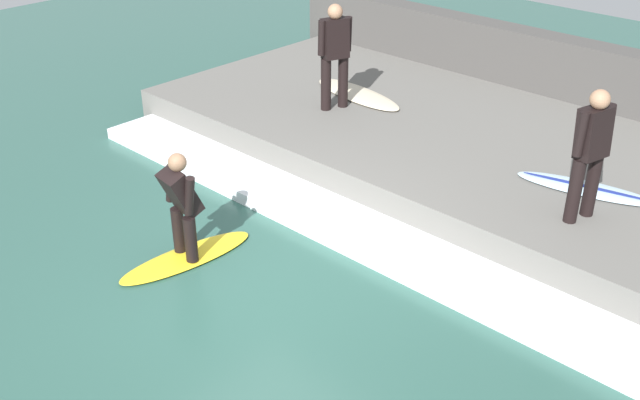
{
  "coord_description": "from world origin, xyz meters",
  "views": [
    {
      "loc": [
        -4.75,
        -5.32,
        4.95
      ],
      "look_at": [
        0.94,
        0.0,
        0.7
      ],
      "focal_mm": 42.0,
      "sensor_mm": 36.0,
      "label": 1
    }
  ],
  "objects_px": {
    "surfer_waiting_near": "(591,149)",
    "surfer_waiting_far": "(335,51)",
    "surfer_riding": "(181,201)",
    "surfboard_waiting_far": "(358,94)",
    "surfboard_waiting_near": "(586,188)",
    "surfboard_riding": "(187,257)"
  },
  "relations": [
    {
      "from": "surfer_riding",
      "to": "surfer_waiting_near",
      "type": "height_order",
      "value": "surfer_waiting_near"
    },
    {
      "from": "surfer_waiting_near",
      "to": "surfer_waiting_far",
      "type": "distance_m",
      "value": 4.51
    },
    {
      "from": "surfer_riding",
      "to": "surfboard_waiting_far",
      "type": "distance_m",
      "value": 4.71
    },
    {
      "from": "surfboard_riding",
      "to": "surfer_waiting_near",
      "type": "distance_m",
      "value": 4.86
    },
    {
      "from": "surfer_riding",
      "to": "surfer_waiting_near",
      "type": "bearing_deg",
      "value": -45.79
    },
    {
      "from": "surfboard_waiting_near",
      "to": "surfer_waiting_far",
      "type": "distance_m",
      "value": 4.32
    },
    {
      "from": "surfer_waiting_near",
      "to": "surfer_waiting_far",
      "type": "height_order",
      "value": "surfer_waiting_far"
    },
    {
      "from": "surfboard_waiting_far",
      "to": "surfboard_riding",
      "type": "bearing_deg",
      "value": -165.2
    },
    {
      "from": "surfboard_waiting_near",
      "to": "surfboard_waiting_far",
      "type": "height_order",
      "value": "surfboard_waiting_near"
    },
    {
      "from": "surfer_riding",
      "to": "surfer_waiting_far",
      "type": "xyz_separation_m",
      "value": [
        3.89,
        1.13,
        0.66
      ]
    },
    {
      "from": "surfer_waiting_near",
      "to": "surfboard_waiting_far",
      "type": "bearing_deg",
      "value": 74.05
    },
    {
      "from": "surfer_waiting_near",
      "to": "surfer_waiting_far",
      "type": "relative_size",
      "value": 0.97
    },
    {
      "from": "surfer_waiting_far",
      "to": "surfboard_waiting_far",
      "type": "distance_m",
      "value": 1.12
    },
    {
      "from": "surfboard_waiting_near",
      "to": "surfer_waiting_far",
      "type": "xyz_separation_m",
      "value": [
        -0.07,
        4.22,
        0.9
      ]
    },
    {
      "from": "surfer_waiting_far",
      "to": "surfboard_waiting_far",
      "type": "bearing_deg",
      "value": 6.58
    },
    {
      "from": "surfboard_riding",
      "to": "surfer_waiting_far",
      "type": "distance_m",
      "value": 4.29
    },
    {
      "from": "surfer_riding",
      "to": "surfer_waiting_near",
      "type": "relative_size",
      "value": 0.84
    },
    {
      "from": "surfboard_waiting_near",
      "to": "surfer_waiting_far",
      "type": "relative_size",
      "value": 1.09
    },
    {
      "from": "surfboard_riding",
      "to": "surfer_waiting_near",
      "type": "relative_size",
      "value": 1.14
    },
    {
      "from": "surfer_riding",
      "to": "surfboard_waiting_near",
      "type": "relative_size",
      "value": 0.74
    },
    {
      "from": "surfer_riding",
      "to": "surfer_waiting_near",
      "type": "distance_m",
      "value": 4.7
    },
    {
      "from": "surfer_waiting_near",
      "to": "surfboard_waiting_far",
      "type": "xyz_separation_m",
      "value": [
        1.3,
        4.54,
        -0.87
      ]
    }
  ]
}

